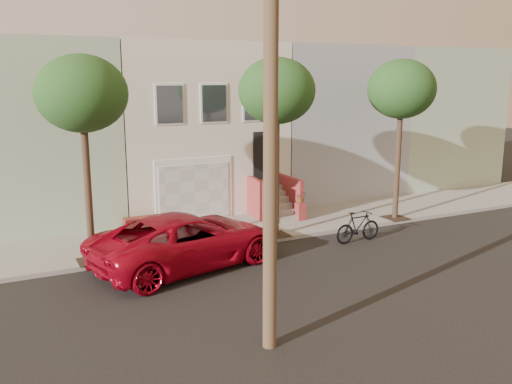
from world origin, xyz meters
name	(u,v)px	position (x,y,z in m)	size (l,w,h in m)	color
ground	(309,278)	(0.00, 0.00, 0.00)	(90.00, 90.00, 0.00)	black
sidewalk	(234,230)	(0.00, 5.35, 0.07)	(40.00, 3.70, 0.15)	gray
house_row	(181,124)	(0.00, 11.19, 3.64)	(33.10, 11.70, 7.00)	beige
tree_left	(82,95)	(-5.50, 3.90, 5.26)	(2.70, 2.57, 6.30)	#2D2116
tree_mid	(277,92)	(1.00, 3.90, 5.26)	(2.70, 2.57, 6.30)	#2D2116
tree_right	(402,90)	(6.50, 3.90, 5.26)	(2.70, 2.57, 6.30)	#2D2116
pickup_truck	(187,240)	(-2.87, 2.53, 0.84)	(2.79, 6.06, 1.68)	#9B0518
motorcycle	(358,227)	(3.43, 2.26, 0.56)	(0.53, 1.87, 1.12)	black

